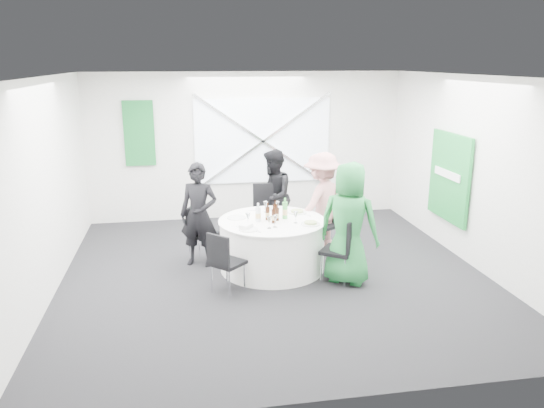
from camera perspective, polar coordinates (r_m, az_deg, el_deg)
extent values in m
plane|color=black|center=(7.76, 0.26, -7.52)|extent=(6.00, 6.00, 0.00)
plane|color=white|center=(7.16, 0.28, 13.61)|extent=(6.00, 6.00, 0.00)
plane|color=silver|center=(10.25, -2.70, 6.22)|extent=(6.00, 0.00, 6.00)
plane|color=silver|center=(4.53, 6.99, -5.61)|extent=(6.00, 0.00, 6.00)
plane|color=silver|center=(7.43, -23.15, 1.53)|extent=(0.00, 6.00, 6.00)
plane|color=silver|center=(8.39, 20.91, 3.21)|extent=(0.00, 6.00, 6.00)
cube|color=white|center=(10.24, -1.00, 6.79)|extent=(2.60, 0.03, 1.60)
cube|color=silver|center=(10.20, -0.97, 6.76)|extent=(2.63, 0.05, 1.84)
cube|color=silver|center=(10.20, -0.97, 6.76)|extent=(2.63, 0.05, 1.84)
cube|color=#125A2B|center=(10.11, -14.10, 7.38)|extent=(0.55, 0.04, 1.20)
cube|color=#178331|center=(8.91, 18.53, 2.76)|extent=(0.05, 1.20, 1.40)
cylinder|color=white|center=(7.81, 0.00, -4.46)|extent=(1.52, 1.52, 0.74)
cylinder|color=white|center=(7.69, 0.00, -1.80)|extent=(1.56, 1.56, 0.02)
cube|color=black|center=(8.72, -0.52, -1.47)|extent=(0.51, 0.51, 0.06)
cube|color=black|center=(8.85, -0.62, 0.66)|extent=(0.45, 0.09, 0.50)
cylinder|color=silver|center=(8.99, 0.60, -2.68)|extent=(0.02, 0.02, 0.48)
cylinder|color=silver|center=(8.96, -1.80, -2.74)|extent=(0.02, 0.02, 0.48)
cylinder|color=silver|center=(8.63, 0.82, -3.45)|extent=(0.02, 0.02, 0.48)
cylinder|color=silver|center=(8.61, -1.68, -3.51)|extent=(0.02, 0.02, 0.48)
cube|color=black|center=(8.18, -7.35, -3.32)|extent=(0.53, 0.53, 0.05)
cube|color=black|center=(8.19, -8.59, -1.64)|extent=(0.21, 0.35, 0.42)
cylinder|color=silver|center=(8.45, -7.83, -4.29)|extent=(0.02, 0.02, 0.40)
cylinder|color=silver|center=(8.19, -8.77, -4.98)|extent=(0.02, 0.02, 0.40)
cylinder|color=silver|center=(8.33, -5.86, -4.53)|extent=(0.02, 0.02, 0.40)
cylinder|color=silver|center=(8.06, -6.75, -5.24)|extent=(0.02, 0.02, 0.40)
cube|color=black|center=(8.52, 5.47, -2.32)|extent=(0.57, 0.57, 0.05)
cube|color=black|center=(8.59, 6.40, -0.48)|extent=(0.24, 0.35, 0.44)
cylinder|color=silver|center=(8.61, 7.01, -3.80)|extent=(0.02, 0.02, 0.42)
cylinder|color=silver|center=(8.82, 5.37, -3.29)|extent=(0.02, 0.02, 0.42)
cylinder|color=silver|center=(8.37, 5.49, -4.32)|extent=(0.02, 0.02, 0.42)
cylinder|color=silver|center=(8.59, 3.85, -3.77)|extent=(0.02, 0.02, 0.42)
cube|color=black|center=(7.42, 7.07, -5.03)|extent=(0.58, 0.58, 0.05)
cube|color=black|center=(7.28, 8.62, -3.42)|extent=(0.27, 0.34, 0.45)
cylinder|color=silver|center=(7.30, 7.83, -7.37)|extent=(0.02, 0.02, 0.43)
cylinder|color=silver|center=(7.60, 8.66, -6.47)|extent=(0.02, 0.02, 0.43)
cylinder|color=silver|center=(7.41, 5.33, -6.95)|extent=(0.02, 0.02, 0.43)
cylinder|color=silver|center=(7.70, 6.25, -6.09)|extent=(0.02, 0.02, 0.43)
cube|color=black|center=(7.07, -4.78, -6.33)|extent=(0.54, 0.54, 0.05)
cube|color=black|center=(6.86, -5.82, -5.00)|extent=(0.28, 0.29, 0.41)
cylinder|color=silver|center=(7.14, -6.51, -8.01)|extent=(0.02, 0.02, 0.39)
cylinder|color=silver|center=(6.95, -4.60, -8.63)|extent=(0.02, 0.02, 0.39)
cylinder|color=silver|center=(7.36, -4.87, -7.26)|extent=(0.02, 0.02, 0.39)
cylinder|color=silver|center=(7.17, -2.97, -7.83)|extent=(0.02, 0.02, 0.39)
imported|color=black|center=(7.94, -7.88, -1.16)|extent=(0.66, 0.54, 1.56)
imported|color=black|center=(8.88, 0.09, 0.82)|extent=(0.56, 0.83, 1.58)
imported|color=tan|center=(8.47, 5.38, 0.15)|extent=(1.13, 1.00, 1.62)
imported|color=#227D39|center=(7.29, 8.25, -2.09)|extent=(0.99, 0.91, 1.70)
cylinder|color=silver|center=(8.25, -0.01, -0.49)|extent=(0.25, 0.25, 0.01)
cylinder|color=silver|center=(7.80, -3.85, -1.47)|extent=(0.27, 0.27, 0.01)
cylinder|color=silver|center=(8.06, 2.73, -0.89)|extent=(0.29, 0.29, 0.01)
cylinder|color=#8CB05E|center=(8.05, 2.73, -0.76)|extent=(0.19, 0.19, 0.02)
cylinder|color=silver|center=(7.50, 4.17, -2.15)|extent=(0.28, 0.28, 0.01)
cylinder|color=#8CB05E|center=(7.50, 4.18, -2.00)|extent=(0.18, 0.18, 0.02)
cylinder|color=silver|center=(7.25, -2.56, -2.73)|extent=(0.26, 0.26, 0.01)
cube|color=white|center=(7.29, -2.81, -2.38)|extent=(0.21, 0.22, 0.05)
cylinder|color=#37170A|center=(7.66, -0.48, -1.02)|extent=(0.06, 0.06, 0.20)
cylinder|color=#37170A|center=(7.63, -0.48, -0.10)|extent=(0.02, 0.02, 0.06)
cylinder|color=tan|center=(7.67, -0.48, -1.16)|extent=(0.06, 0.06, 0.07)
cylinder|color=#37170A|center=(7.81, 0.36, -0.73)|extent=(0.06, 0.06, 0.19)
cylinder|color=#37170A|center=(7.78, 0.36, 0.16)|extent=(0.02, 0.02, 0.06)
cylinder|color=tan|center=(7.82, 0.36, -0.86)|extent=(0.06, 0.06, 0.07)
cylinder|color=#37170A|center=(7.64, 0.55, -1.12)|extent=(0.06, 0.06, 0.18)
cylinder|color=#37170A|center=(7.61, 0.55, -0.23)|extent=(0.02, 0.02, 0.06)
cylinder|color=tan|center=(7.65, 0.55, -1.25)|extent=(0.06, 0.06, 0.06)
cylinder|color=#37170A|center=(7.52, 0.18, -1.33)|extent=(0.06, 0.06, 0.20)
cylinder|color=#37170A|center=(7.48, 0.18, -0.37)|extent=(0.02, 0.02, 0.06)
cylinder|color=tan|center=(7.52, 0.18, -1.48)|extent=(0.06, 0.06, 0.07)
cylinder|color=green|center=(7.73, 1.40, -0.68)|extent=(0.08, 0.08, 0.25)
cylinder|color=green|center=(7.69, 1.41, 0.43)|extent=(0.03, 0.03, 0.06)
cylinder|color=tan|center=(7.73, 1.40, -0.86)|extent=(0.08, 0.08, 0.09)
cylinder|color=silver|center=(7.61, -1.50, -1.10)|extent=(0.08, 0.08, 0.21)
cylinder|color=silver|center=(7.57, -1.51, -0.12)|extent=(0.03, 0.03, 0.06)
cylinder|color=tan|center=(7.61, -1.50, -1.25)|extent=(0.08, 0.08, 0.07)
cylinder|color=white|center=(7.32, -0.30, -2.60)|extent=(0.06, 0.06, 0.00)
cylinder|color=white|center=(7.30, -0.30, -2.22)|extent=(0.01, 0.01, 0.10)
cone|color=white|center=(7.28, -0.30, -1.65)|extent=(0.07, 0.07, 0.08)
cylinder|color=white|center=(8.09, 0.55, -0.86)|extent=(0.06, 0.06, 0.00)
cylinder|color=white|center=(8.07, 0.55, -0.50)|extent=(0.01, 0.01, 0.10)
cone|color=white|center=(8.05, 0.55, 0.02)|extent=(0.07, 0.07, 0.08)
cylinder|color=white|center=(7.36, 0.32, -2.49)|extent=(0.06, 0.06, 0.00)
cylinder|color=white|center=(7.35, 0.32, -2.10)|extent=(0.01, 0.01, 0.10)
cone|color=white|center=(7.33, 0.32, -1.53)|extent=(0.07, 0.07, 0.08)
cylinder|color=white|center=(7.48, -2.59, -2.22)|extent=(0.06, 0.06, 0.00)
cylinder|color=white|center=(7.46, -2.59, -1.84)|extent=(0.01, 0.01, 0.10)
cone|color=white|center=(7.44, -2.60, -1.28)|extent=(0.07, 0.07, 0.08)
cylinder|color=white|center=(8.08, -0.69, -0.88)|extent=(0.06, 0.06, 0.00)
cylinder|color=white|center=(8.06, -0.69, -0.52)|extent=(0.01, 0.01, 0.10)
cone|color=white|center=(8.04, -0.69, 0.00)|extent=(0.07, 0.07, 0.08)
cylinder|color=white|center=(7.56, 2.55, -2.03)|extent=(0.06, 0.06, 0.00)
cylinder|color=white|center=(7.54, 2.56, -1.65)|extent=(0.01, 0.01, 0.10)
cone|color=white|center=(7.52, 2.57, -1.10)|extent=(0.07, 0.07, 0.08)
cube|color=silver|center=(7.36, -3.50, -2.52)|extent=(0.12, 0.12, 0.01)
cube|color=silver|center=(7.18, -1.61, -2.96)|extent=(0.11, 0.12, 0.01)
cube|color=silver|center=(7.93, 3.81, -1.21)|extent=(0.09, 0.14, 0.01)
cube|color=silver|center=(8.15, 2.35, -0.74)|extent=(0.08, 0.14, 0.01)
cube|color=silver|center=(8.24, 0.25, -0.54)|extent=(0.15, 0.02, 0.01)
cube|color=silver|center=(8.16, -2.16, -0.71)|extent=(0.15, 0.03, 0.01)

